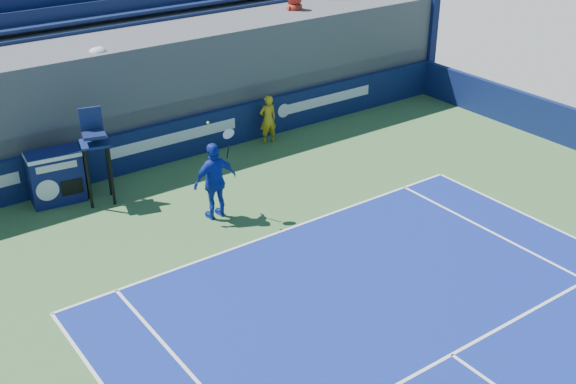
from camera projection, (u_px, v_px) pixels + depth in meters
ball_person at (268, 119)px, 21.69m from camera, size 0.59×0.43×1.50m
back_hoarding at (174, 141)px, 20.61m from camera, size 20.40×0.21×1.20m
match_clock at (56, 176)px, 18.21m from camera, size 1.40×0.88×1.40m
umpire_chair at (95, 147)px, 17.88m from camera, size 0.86×0.86×2.48m
tennis_player at (215, 181)px, 17.37m from camera, size 1.15×0.48×2.57m
stadium_seating at (138, 81)px, 21.53m from camera, size 21.00×4.05×4.75m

